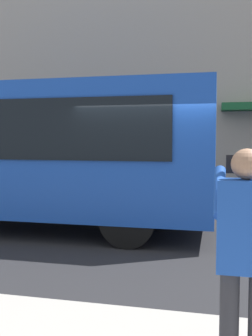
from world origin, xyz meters
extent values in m
plane|color=#232326|center=(0.00, 0.00, 0.00)|extent=(60.00, 60.00, 0.00)
cube|color=#A89E8E|center=(0.00, -6.80, 6.00)|extent=(28.00, 0.80, 12.00)
cube|color=#1947AD|center=(3.35, -0.34, 1.70)|extent=(9.00, 2.50, 2.60)
cylinder|color=black|center=(0.35, -1.44, 0.50)|extent=(1.00, 0.28, 1.00)
cylinder|color=black|center=(0.35, 0.76, 0.50)|extent=(1.00, 0.28, 1.00)
cylinder|color=#2D2D33|center=(-1.28, 4.57, 0.56)|extent=(0.14, 0.14, 0.82)
cube|color=#1E4CAD|center=(-1.38, 4.57, 1.30)|extent=(0.40, 0.24, 0.66)
sphere|color=#A87A5B|center=(-1.38, 4.57, 1.74)|extent=(0.22, 0.22, 0.22)
cylinder|color=#1E4CAD|center=(-1.20, 4.41, 1.52)|extent=(0.09, 0.48, 0.37)
cube|color=black|center=(-1.28, 4.27, 1.72)|extent=(0.07, 0.01, 0.14)
camera|label=1|loc=(-1.17, 7.43, 1.91)|focal=41.88mm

